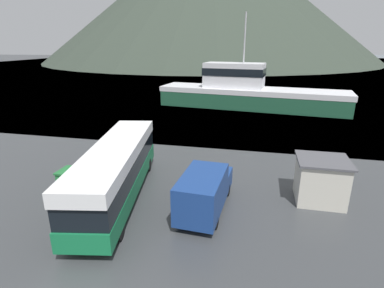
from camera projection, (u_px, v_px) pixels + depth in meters
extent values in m
plane|color=slate|center=(248.00, 63.00, 137.67)|extent=(240.00, 240.00, 0.00)
cube|color=#146B3D|center=(118.00, 183.00, 17.72)|extent=(4.56, 11.75, 0.99)
cube|color=black|center=(117.00, 166.00, 17.38)|extent=(4.47, 11.51, 1.14)
cube|color=white|center=(115.00, 152.00, 17.08)|extent=(4.56, 11.75, 0.71)
cube|color=black|center=(137.00, 139.00, 22.89)|extent=(2.15, 0.46, 1.53)
cylinder|color=black|center=(118.00, 164.00, 21.71)|extent=(0.46, 0.94, 0.90)
cylinder|color=black|center=(148.00, 165.00, 21.65)|extent=(0.46, 0.94, 0.90)
cylinder|color=black|center=(73.00, 230.00, 14.10)|extent=(0.46, 0.94, 0.90)
cylinder|color=black|center=(119.00, 231.00, 14.04)|extent=(0.46, 0.94, 0.90)
cube|color=navy|center=(202.00, 193.00, 15.69)|extent=(2.32, 4.11, 2.00)
cube|color=navy|center=(213.00, 178.00, 18.43)|extent=(2.18, 1.83, 1.10)
cube|color=black|center=(211.00, 170.00, 17.38)|extent=(1.77, 0.17, 0.70)
cylinder|color=black|center=(198.00, 186.00, 18.64)|extent=(0.26, 0.71, 0.70)
cylinder|color=black|center=(227.00, 190.00, 18.15)|extent=(0.26, 0.71, 0.70)
cylinder|color=black|center=(180.00, 216.00, 15.43)|extent=(0.26, 0.71, 0.70)
cylinder|color=black|center=(216.00, 222.00, 14.94)|extent=(0.26, 0.71, 0.70)
cube|color=#1E5138|center=(251.00, 98.00, 42.32)|extent=(26.16, 8.57, 2.78)
cube|color=silver|center=(251.00, 91.00, 41.99)|extent=(26.43, 8.65, 0.69)
cube|color=silver|center=(234.00, 75.00, 42.15)|extent=(8.63, 4.76, 3.39)
cube|color=black|center=(234.00, 72.00, 41.99)|extent=(8.81, 4.89, 1.02)
cylinder|color=#B2B2B7|center=(245.00, 38.00, 40.17)|extent=(0.20, 0.20, 6.52)
cube|color=#287F3D|center=(69.00, 178.00, 19.35)|extent=(0.94, 1.31, 1.00)
cube|color=#226C34|center=(67.00, 171.00, 19.17)|extent=(1.04, 1.44, 0.11)
cube|color=beige|center=(321.00, 181.00, 17.29)|extent=(2.61, 2.44, 2.48)
cube|color=#4C4C51|center=(324.00, 160.00, 16.87)|extent=(2.87, 2.69, 0.12)
cube|color=#19234C|center=(283.00, 97.00, 49.27)|extent=(7.95, 2.07, 0.82)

